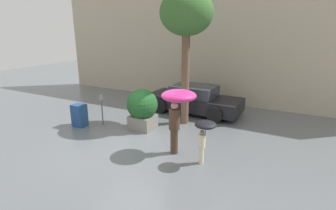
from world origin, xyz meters
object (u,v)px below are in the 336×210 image
planter_box (142,108)px  parking_meter (102,104)px  person_adult (178,103)px  person_child (204,131)px  parked_car_near (194,100)px  newspaper_box (79,115)px  street_tree (186,16)px

planter_box → parking_meter: size_ratio=1.28×
planter_box → parking_meter: 1.74m
planter_box → person_adult: bearing=-30.3°
planter_box → person_child: planter_box is taller
parked_car_near → newspaper_box: parked_car_near is taller
planter_box → person_adult: size_ratio=0.78×
street_tree → newspaper_box: 5.69m
parked_car_near → person_child: bearing=-152.6°
planter_box → street_tree: street_tree is taller
person_adult → person_child: 1.20m
parked_car_near → person_adult: bearing=-163.0°
planter_box → person_child: (3.09, -1.53, 0.18)m
parked_car_near → street_tree: size_ratio=0.83×
planter_box → person_adult: 2.54m
planter_box → parking_meter: planter_box is taller
person_adult → person_child: size_ratio=1.54×
planter_box → newspaper_box: size_ratio=1.76×
parked_car_near → street_tree: (0.19, -1.49, 3.63)m
street_tree → person_adult: bearing=-70.5°
person_child → parked_car_near: person_child is taller
person_adult → parking_meter: 3.94m
person_adult → street_tree: (-0.91, 2.58, 2.61)m
person_adult → parked_car_near: bearing=46.9°
person_child → street_tree: (-1.91, 2.89, 3.21)m
person_child → street_tree: street_tree is taller
parking_meter → street_tree: bearing=31.4°
person_adult → parking_meter: size_ratio=1.64×
person_child → parking_meter: size_ratio=1.06×
planter_box → newspaper_box: bearing=-158.5°
parked_car_near → parking_meter: (-2.68, -3.24, 0.29)m
person_adult → parking_meter: (-3.79, 0.83, -0.73)m
street_tree → parking_meter: size_ratio=4.23×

